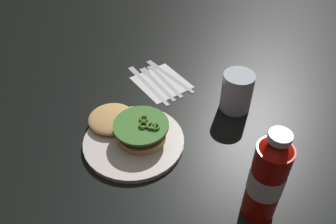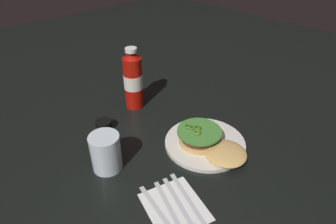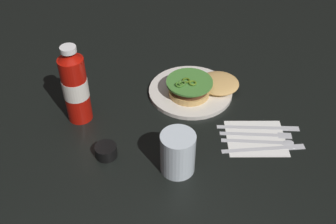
# 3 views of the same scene
# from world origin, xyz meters

# --- Properties ---
(ground_plane) EXTENTS (3.00, 3.00, 0.00)m
(ground_plane) POSITION_xyz_m (0.00, 0.00, 0.00)
(ground_plane) COLOR black
(dinner_plate) EXTENTS (0.25, 0.25, 0.01)m
(dinner_plate) POSITION_xyz_m (0.16, 0.11, 0.01)
(dinner_plate) COLOR silver
(dinner_plate) RESTS_ON ground_plane
(burger_sandwich) EXTENTS (0.22, 0.14, 0.05)m
(burger_sandwich) POSITION_xyz_m (0.18, 0.09, 0.03)
(burger_sandwich) COLOR tan
(burger_sandwich) RESTS_ON dinner_plate
(ketchup_bottle) EXTENTS (0.07, 0.07, 0.23)m
(ketchup_bottle) POSITION_xyz_m (-0.17, 0.09, 0.11)
(ketchup_bottle) COLOR #AF1108
(ketchup_bottle) RESTS_ON ground_plane
(water_glass) EXTENTS (0.08, 0.08, 0.11)m
(water_glass) POSITION_xyz_m (0.03, -0.17, 0.05)
(water_glass) COLOR silver
(water_glass) RESTS_ON ground_plane
(condiment_cup) EXTENTS (0.06, 0.06, 0.03)m
(condiment_cup) POSITION_xyz_m (-0.13, -0.08, 0.02)
(condiment_cup) COLOR black
(condiment_cup) RESTS_ON ground_plane
(napkin) EXTENTS (0.19, 0.17, 0.00)m
(napkin) POSITION_xyz_m (0.26, -0.13, 0.00)
(napkin) COLOR white
(napkin) RESTS_ON ground_plane
(butter_knife) EXTENTS (0.22, 0.06, 0.00)m
(butter_knife) POSITION_xyz_m (0.28, -0.17, 0.00)
(butter_knife) COLOR silver
(butter_knife) RESTS_ON napkin
(spoon_utensil) EXTENTS (0.18, 0.08, 0.00)m
(spoon_utensil) POSITION_xyz_m (0.28, -0.15, 0.00)
(spoon_utensil) COLOR silver
(spoon_utensil) RESTS_ON napkin
(fork_utensil) EXTENTS (0.19, 0.08, 0.00)m
(fork_utensil) POSITION_xyz_m (0.28, -0.12, 0.00)
(fork_utensil) COLOR silver
(fork_utensil) RESTS_ON napkin
(steak_knife) EXTENTS (0.22, 0.08, 0.00)m
(steak_knife) POSITION_xyz_m (0.30, -0.10, 0.00)
(steak_knife) COLOR silver
(steak_knife) RESTS_ON napkin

